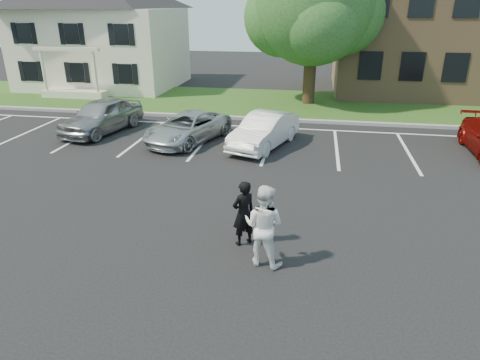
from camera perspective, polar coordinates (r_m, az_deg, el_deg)
name	(u,v)px	position (r m, az deg, el deg)	size (l,w,h in m)	color
ground_plane	(233,241)	(10.82, -0.93, -8.14)	(90.00, 90.00, 0.00)	black
curb	(278,120)	(21.90, 5.04, 8.03)	(40.00, 0.30, 0.15)	gray
grass_strip	(284,103)	(25.79, 5.87, 10.12)	(44.00, 8.00, 0.08)	#1C4819
stall_lines	(303,140)	(18.91, 8.42, 5.32)	(34.00, 5.36, 0.01)	silver
house	(102,30)	(32.69, -17.88, 18.53)	(10.30, 9.22, 7.60)	beige
tree	(315,7)	(25.50, 10.02, 21.81)	(7.80, 7.20, 8.80)	black
man_black_suit	(243,213)	(10.33, 0.47, -4.45)	(0.61, 0.40, 1.66)	black
man_white_shirt	(264,225)	(9.52, 3.18, -6.08)	(0.94, 0.73, 1.92)	white
car_silver_west	(102,116)	(20.73, -17.94, 8.16)	(1.81, 4.49, 1.53)	#9E9EA2
car_silver_minivan	(188,128)	(18.48, -6.98, 6.95)	(2.03, 4.40, 1.22)	#B3B6BB
car_white_sedan	(264,131)	(17.66, 3.24, 6.59)	(1.45, 4.15, 1.37)	white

